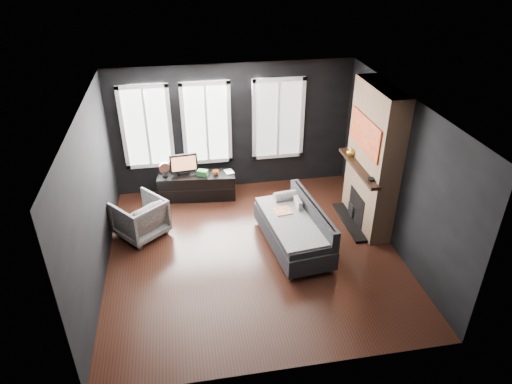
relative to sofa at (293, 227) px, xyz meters
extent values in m
plane|color=black|center=(-0.72, -0.08, -0.41)|extent=(5.00, 5.00, 0.00)
plane|color=white|center=(-0.72, -0.08, 2.29)|extent=(5.00, 5.00, 0.00)
cube|color=black|center=(-0.72, 2.42, 0.94)|extent=(5.00, 0.02, 2.70)
cube|color=black|center=(-3.22, -0.08, 0.94)|extent=(0.02, 5.00, 2.70)
cube|color=black|center=(1.78, -0.08, 0.94)|extent=(0.02, 5.00, 2.70)
cube|color=gray|center=(0.17, 0.36, 0.18)|extent=(0.09, 0.30, 0.30)
imported|color=silver|center=(-2.67, 0.82, 0.00)|extent=(1.09, 1.08, 0.82)
imported|color=#C9601D|center=(-1.17, 1.93, 0.20)|extent=(0.14, 0.12, 0.13)
imported|color=#BDB097|center=(-0.97, 1.98, 0.25)|extent=(0.17, 0.06, 0.23)
cube|color=#317833|center=(-1.44, 1.95, 0.19)|extent=(0.25, 0.21, 0.12)
imported|color=#C6842D|center=(1.33, 0.97, 0.90)|extent=(0.18, 0.18, 0.17)
cylinder|color=black|center=(1.33, -0.03, 0.84)|extent=(0.16, 0.16, 0.04)
camera|label=1|loc=(-1.78, -6.42, 4.53)|focal=32.00mm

